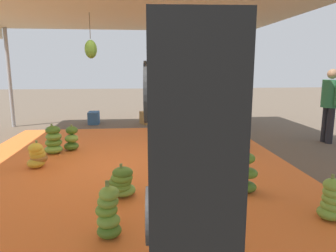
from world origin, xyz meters
The scene contains 19 objects.
ground_plane centered at (0.00, 3.00, 0.00)m, with size 40.00×40.00×0.00m, color brown.
tarp_orange centered at (0.00, 0.00, 0.01)m, with size 6.40×5.57×0.01m, color orange.
tent_canopy centered at (-0.01, -0.09, 2.68)m, with size 8.00×7.00×2.76m.
banana_bunch_0 centered at (1.38, -0.03, 0.19)m, with size 0.43×0.45×0.43m.
banana_bunch_1 centered at (-1.01, -1.14, 0.23)m, with size 0.41×0.41×0.52m.
banana_bunch_2 centered at (-1.62, 0.96, 0.24)m, with size 0.40×0.40×0.57m.
banana_bunch_4 centered at (2.33, -0.11, 0.25)m, with size 0.33×0.31×0.57m.
banana_bunch_5 centered at (-0.79, -1.43, 0.26)m, with size 0.47×0.47×0.58m.
banana_bunch_7 centered at (2.22, 2.27, 0.22)m, with size 0.36×0.37×0.50m.
banana_bunch_8 centered at (0.07, -1.47, 0.21)m, with size 0.38×0.39×0.46m.
banana_bunch_9 centered at (1.11, 1.18, 0.25)m, with size 0.45×0.43×0.58m.
banana_bunch_10 centered at (1.75, 1.00, 0.19)m, with size 0.44×0.43×0.43m.
banana_bunch_12 centered at (-1.91, 1.78, 0.19)m, with size 0.42×0.42×0.42m.
banana_bunch_13 centered at (1.40, 1.60, 0.25)m, with size 0.36×0.35×0.58m.
banana_bunch_14 centered at (-0.78, 2.21, 0.22)m, with size 0.45×0.47×0.49m.
worker_2 centered at (-1.14, 4.36, 0.94)m, with size 0.59×0.36×1.61m.
speaker_stack centered at (3.60, 0.47, 0.94)m, with size 0.51×0.50×1.89m.
crate_0 centered at (-4.03, -1.10, 0.18)m, with size 0.49×0.31×0.36m, color #335B8E.
crate_1 centered at (-3.87, 0.48, 0.18)m, with size 0.41×0.35×0.36m, color olive.
Camera 1 is at (5.14, 0.19, 1.63)m, focal length 32.90 mm.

